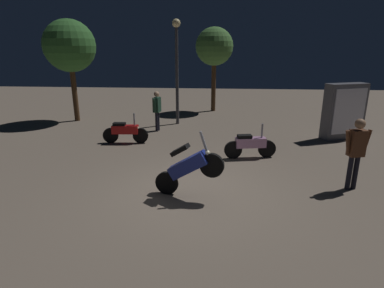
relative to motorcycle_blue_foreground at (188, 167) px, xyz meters
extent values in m
plane|color=#756656|center=(0.07, 0.28, -0.74)|extent=(40.00, 40.00, 0.00)
cylinder|color=black|center=(-0.53, 0.13, -0.46)|extent=(0.57, 0.23, 0.56)
cylinder|color=black|center=(0.54, -0.13, 0.12)|extent=(0.57, 0.23, 0.56)
cube|color=navy|center=(0.00, 0.00, 0.06)|extent=(1.01, 0.52, 0.76)
cube|color=black|center=(-0.19, 0.05, 0.40)|extent=(0.47, 0.33, 0.32)
cylinder|color=gray|center=(0.34, -0.08, 0.66)|extent=(0.21, 0.11, 0.44)
sphere|color=#F2EABF|center=(0.44, -0.11, 0.40)|extent=(0.12, 0.12, 0.12)
cylinder|color=black|center=(1.16, 2.80, -0.46)|extent=(0.57, 0.20, 0.56)
cylinder|color=black|center=(2.24, 3.00, -0.46)|extent=(0.57, 0.20, 0.56)
cube|color=#C68CB7|center=(1.70, 2.90, -0.23)|extent=(0.99, 0.47, 0.30)
cube|color=black|center=(1.51, 2.87, -0.03)|extent=(0.48, 0.31, 0.10)
cylinder|color=gray|center=(2.05, 2.96, 0.14)|extent=(0.07, 0.07, 0.45)
sphere|color=#F2EABF|center=(2.14, 2.98, -0.18)|extent=(0.12, 0.12, 0.12)
cylinder|color=black|center=(-3.25, 4.16, -0.46)|extent=(0.57, 0.14, 0.56)
cylinder|color=black|center=(-2.15, 4.23, -0.46)|extent=(0.57, 0.14, 0.56)
cube|color=#B71414|center=(-2.70, 4.19, -0.23)|extent=(0.97, 0.36, 0.30)
cube|color=black|center=(-2.90, 4.18, -0.03)|extent=(0.45, 0.27, 0.10)
cylinder|color=gray|center=(-2.35, 4.21, 0.14)|extent=(0.06, 0.06, 0.45)
sphere|color=#F2EABF|center=(-2.25, 4.22, -0.18)|extent=(0.12, 0.12, 0.12)
cylinder|color=black|center=(4.06, 0.79, -0.31)|extent=(0.12, 0.12, 0.87)
cylinder|color=black|center=(3.90, 0.75, -0.31)|extent=(0.12, 0.12, 0.87)
cube|color=#59331E|center=(3.98, 0.77, 0.45)|extent=(0.40, 0.31, 0.65)
sphere|color=#9E7251|center=(3.98, 0.77, 0.92)|extent=(0.24, 0.24, 0.24)
cylinder|color=#59331E|center=(4.22, 0.82, 0.48)|extent=(0.20, 0.13, 0.59)
cylinder|color=#59331E|center=(3.75, 0.72, 0.48)|extent=(0.20, 0.13, 0.59)
cylinder|color=black|center=(-1.87, 5.93, -0.34)|extent=(0.12, 0.12, 0.81)
cylinder|color=black|center=(-1.83, 6.09, -0.34)|extent=(0.12, 0.12, 0.81)
cube|color=#1E3F2D|center=(-1.85, 6.01, 0.36)|extent=(0.31, 0.40, 0.60)
sphere|color=tan|center=(-1.85, 6.01, 0.80)|extent=(0.22, 0.22, 0.22)
cylinder|color=#1E3F2D|center=(-1.90, 5.78, 0.39)|extent=(0.13, 0.20, 0.55)
cylinder|color=#1E3F2D|center=(-1.80, 6.25, 0.39)|extent=(0.13, 0.20, 0.55)
cylinder|color=#38383D|center=(-1.17, 7.37, 1.36)|extent=(0.14, 0.14, 4.20)
sphere|color=#F9E59E|center=(-1.17, 7.37, 3.60)|extent=(0.36, 0.36, 0.36)
cylinder|color=#4C331E|center=(-6.04, 7.62, 0.57)|extent=(0.24, 0.24, 2.62)
sphere|color=#336B2D|center=(-6.04, 7.62, 2.69)|extent=(2.32, 2.32, 2.32)
cylinder|color=#4C331E|center=(0.41, 10.58, 0.61)|extent=(0.24, 0.24, 2.72)
sphere|color=#477A38|center=(0.41, 10.58, 2.66)|extent=(1.97, 1.97, 1.97)
cube|color=#595960|center=(5.42, 5.48, 0.31)|extent=(1.67, 1.03, 2.10)
cube|color=white|center=(5.52, 5.23, 0.36)|extent=(1.27, 0.51, 1.68)
camera|label=1|loc=(0.63, -6.75, 2.65)|focal=29.61mm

